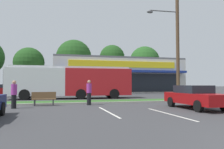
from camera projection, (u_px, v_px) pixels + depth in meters
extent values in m
cube|color=#2D5B23|center=(126.00, 101.00, 18.53)|extent=(56.00, 2.20, 0.12)
cube|color=#99968C|center=(131.00, 102.00, 17.35)|extent=(56.00, 0.24, 0.12)
cube|color=silver|center=(108.00, 112.00, 11.79)|extent=(0.12, 4.80, 0.01)
cube|color=silver|center=(169.00, 114.00, 10.98)|extent=(0.12, 4.80, 0.01)
cube|color=silver|center=(202.00, 110.00, 12.81)|extent=(0.12, 4.80, 0.01)
cube|color=beige|center=(115.00, 77.00, 41.21)|extent=(22.33, 11.88, 5.71)
cube|color=black|center=(125.00, 83.00, 35.37)|extent=(18.76, 0.08, 2.97)
cube|color=navy|center=(126.00, 71.00, 34.81)|extent=(20.99, 1.40, 0.35)
cube|color=yellow|center=(125.00, 64.00, 35.46)|extent=(17.86, 0.16, 1.03)
cube|color=slate|center=(115.00, 61.00, 41.34)|extent=(22.33, 11.88, 0.30)
cylinder|color=#473323|center=(29.00, 83.00, 44.34)|extent=(0.44, 0.44, 3.56)
sphere|color=#1E4719|center=(29.00, 63.00, 44.51)|extent=(6.10, 6.10, 6.10)
cylinder|color=#473323|center=(74.00, 81.00, 46.31)|extent=(0.44, 0.44, 4.35)
sphere|color=#1E4719|center=(74.00, 57.00, 46.52)|extent=(7.42, 7.42, 7.42)
cylinder|color=#473323|center=(112.00, 79.00, 50.23)|extent=(0.44, 0.44, 5.38)
sphere|color=#1E4719|center=(112.00, 58.00, 50.45)|extent=(5.79, 5.79, 5.79)
cylinder|color=#473323|center=(145.00, 81.00, 51.47)|extent=(0.44, 0.44, 4.20)
sphere|color=#23511E|center=(145.00, 61.00, 51.67)|extent=(7.01, 7.01, 7.01)
cylinder|color=#4C3826|center=(178.00, 39.00, 19.66)|extent=(0.30, 0.30, 11.05)
cylinder|color=#59595B|center=(164.00, 11.00, 19.51)|extent=(2.60, 0.24, 0.10)
ellipsoid|color=#59595B|center=(150.00, 12.00, 19.26)|extent=(0.56, 0.32, 0.24)
cube|color=#AD191E|center=(97.00, 82.00, 23.11)|extent=(6.76, 2.68, 2.70)
cube|color=silver|center=(36.00, 82.00, 21.72)|extent=(5.54, 2.66, 2.70)
cube|color=silver|center=(71.00, 68.00, 22.55)|extent=(11.75, 2.53, 0.20)
cube|color=black|center=(70.00, 78.00, 23.77)|extent=(11.22, 0.29, 1.19)
cube|color=black|center=(6.00, 78.00, 21.10)|extent=(0.10, 2.17, 1.51)
cylinder|color=black|center=(25.00, 95.00, 20.32)|extent=(1.01, 0.32, 1.00)
cylinder|color=black|center=(28.00, 94.00, 22.60)|extent=(1.01, 0.32, 1.00)
cylinder|color=black|center=(81.00, 94.00, 21.50)|extent=(1.01, 0.32, 1.00)
cylinder|color=black|center=(79.00, 93.00, 23.78)|extent=(1.01, 0.32, 1.00)
cylinder|color=black|center=(114.00, 94.00, 22.26)|extent=(1.01, 0.32, 1.00)
cylinder|color=black|center=(109.00, 93.00, 24.54)|extent=(1.01, 0.32, 1.00)
cube|color=brown|center=(44.00, 99.00, 15.11)|extent=(1.60, 0.45, 0.06)
cube|color=brown|center=(44.00, 95.00, 14.94)|extent=(1.60, 0.06, 0.44)
cube|color=#333338|center=(53.00, 102.00, 15.25)|extent=(0.08, 0.36, 0.45)
cube|color=#333338|center=(35.00, 103.00, 14.95)|extent=(0.08, 0.36, 0.45)
cylinder|color=black|center=(2.00, 109.00, 10.36)|extent=(0.22, 0.64, 0.64)
cube|color=maroon|center=(196.00, 98.00, 13.20)|extent=(1.74, 4.58, 0.62)
cube|color=black|center=(193.00, 89.00, 13.45)|extent=(1.53, 2.06, 0.46)
cylinder|color=black|center=(198.00, 106.00, 11.61)|extent=(0.22, 0.64, 0.64)
cylinder|color=black|center=(193.00, 101.00, 14.77)|extent=(0.22, 0.64, 0.64)
cylinder|color=black|center=(171.00, 102.00, 14.36)|extent=(0.22, 0.64, 0.64)
cube|color=maroon|center=(3.00, 91.00, 25.71)|extent=(4.39, 1.72, 0.72)
cube|color=black|center=(1.00, 86.00, 25.68)|extent=(1.98, 1.52, 0.41)
cylinder|color=black|center=(17.00, 94.00, 26.82)|extent=(0.64, 0.22, 0.64)
cylinder|color=black|center=(15.00, 94.00, 25.23)|extent=(0.64, 0.22, 0.64)
cylinder|color=black|center=(14.00, 102.00, 13.39)|extent=(0.29, 0.29, 0.83)
cylinder|color=#99338C|center=(14.00, 90.00, 13.42)|extent=(0.34, 0.34, 0.65)
sphere|color=tan|center=(14.00, 82.00, 13.44)|extent=(0.23, 0.23, 0.23)
cylinder|color=black|center=(89.00, 99.00, 15.59)|extent=(0.30, 0.30, 0.85)
cylinder|color=#99338C|center=(89.00, 88.00, 15.63)|extent=(0.36, 0.36, 0.68)
sphere|color=tan|center=(89.00, 82.00, 15.65)|extent=(0.23, 0.23, 0.23)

